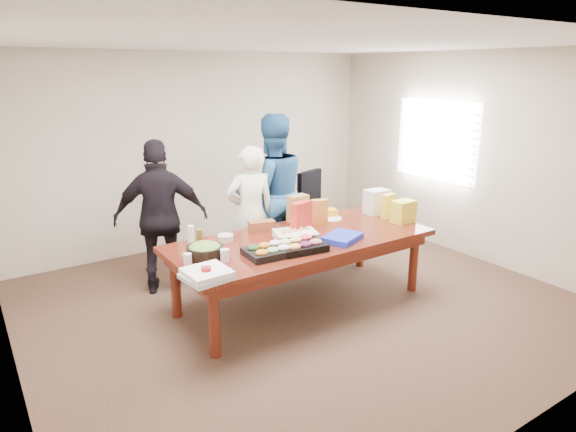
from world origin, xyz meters
TOP-DOWN VIEW (x-y plane):
  - floor at (0.00, 0.00)m, footprint 5.50×5.00m
  - ceiling at (0.00, 0.00)m, footprint 5.50×5.00m
  - wall_back at (0.00, 2.50)m, footprint 5.50×0.04m
  - wall_front at (0.00, -2.50)m, footprint 5.50×0.04m
  - wall_right at (2.75, 0.00)m, footprint 0.04×5.00m
  - window_panel at (2.72, 0.60)m, footprint 0.03×1.40m
  - window_blinds at (2.68, 0.60)m, footprint 0.04×1.36m
  - conference_table at (0.00, 0.00)m, footprint 2.80×1.20m
  - office_chair at (0.95, 0.96)m, footprint 0.72×0.72m
  - person_center at (-0.12, 0.87)m, footprint 0.67×0.52m
  - person_right at (0.28, 1.04)m, footprint 1.08×0.92m
  - person_left at (-1.11, 1.14)m, footprint 1.11×0.76m
  - veggie_tray at (-0.57, -0.25)m, footprint 0.46×0.37m
  - fruit_tray at (-0.22, -0.29)m, footprint 0.50×0.42m
  - sheet_cake at (-0.06, 0.02)m, footprint 0.51×0.44m
  - salad_bowl at (-1.09, 0.04)m, footprint 0.43×0.43m
  - chip_bag_blue at (0.30, -0.31)m, footprint 0.49×0.43m
  - chip_bag_red at (0.08, 0.12)m, footprint 0.26×0.14m
  - chip_bag_yellow at (1.29, 0.03)m, footprint 0.20×0.12m
  - chip_bag_orange at (0.46, 0.30)m, footprint 0.20×0.13m
  - mayo_jar at (0.21, 0.42)m, footprint 0.09×0.09m
  - mustard_bottle at (0.21, 0.37)m, footprint 0.06×0.06m
  - dressing_bottle at (-1.03, 0.29)m, footprint 0.07×0.07m
  - ranch_bottle at (-1.05, 0.46)m, footprint 0.07×0.07m
  - banana_bunch at (0.69, 0.48)m, footprint 0.30×0.23m
  - bread_loaf at (-0.23, 0.43)m, footprint 0.31×0.19m
  - kraft_bag at (0.30, 0.51)m, footprint 0.25×0.16m
  - red_cup at (-1.30, -0.45)m, footprint 0.09×0.09m
  - clear_cup_a at (-0.98, -0.15)m, footprint 0.09×0.09m
  - clear_cup_b at (-1.30, -0.05)m, footprint 0.09×0.09m
  - pizza_box_lower at (-1.30, -0.44)m, footprint 0.39×0.39m
  - pizza_box_upper at (-1.29, -0.43)m, footprint 0.37×0.37m
  - plate_a at (0.69, 0.39)m, footprint 0.30×0.30m
  - plate_b at (0.68, 0.36)m, footprint 0.33×0.33m
  - dip_bowl_a at (0.49, 0.41)m, footprint 0.16×0.16m
  - dip_bowl_b at (-0.72, 0.35)m, footprint 0.21×0.21m
  - grocery_bag_white at (1.30, 0.25)m, footprint 0.29×0.21m
  - grocery_bag_yellow at (1.30, -0.20)m, footprint 0.26×0.19m

SIDE VIEW (x-z plane):
  - floor at x=0.00m, z-range -0.02..0.00m
  - conference_table at x=0.00m, z-range 0.00..0.75m
  - office_chair at x=0.95m, z-range 0.00..1.12m
  - plate_a at x=0.69m, z-range 0.75..0.77m
  - plate_b at x=0.68m, z-range 0.75..0.77m
  - pizza_box_lower at x=-1.30m, z-range 0.75..0.79m
  - dip_bowl_a at x=0.49m, z-range 0.75..0.81m
  - chip_bag_blue at x=0.30m, z-range 0.75..0.81m
  - dip_bowl_b at x=-0.72m, z-range 0.75..0.82m
  - veggie_tray at x=-0.57m, z-range 0.75..0.82m
  - fruit_tray at x=-0.22m, z-range 0.75..0.82m
  - sheet_cake at x=-0.06m, z-range 0.75..0.83m
  - banana_bunch at x=0.69m, z-range 0.75..0.84m
  - clear_cup_b at x=-1.30m, z-range 0.75..0.86m
  - salad_bowl at x=-1.09m, z-range 0.75..0.86m
  - bread_loaf at x=-0.23m, z-range 0.75..0.86m
  - red_cup at x=-1.30m, z-range 0.75..0.86m
  - clear_cup_a at x=-0.98m, z-range 0.75..0.87m
  - pizza_box_upper at x=-1.29m, z-range 0.79..0.83m
  - person_center at x=-0.12m, z-range 0.00..1.63m
  - mayo_jar at x=0.21m, z-range 0.75..0.89m
  - mustard_bottle at x=0.21m, z-range 0.75..0.90m
  - ranch_bottle at x=-1.05m, z-range 0.75..0.95m
  - dressing_bottle at x=-1.03m, z-range 0.75..0.95m
  - person_left at x=-1.11m, z-range 0.00..1.74m
  - grocery_bag_yellow at x=1.30m, z-range 0.75..1.01m
  - chip_bag_orange at x=0.46m, z-range 0.75..1.03m
  - chip_bag_yellow at x=1.29m, z-range 0.75..1.04m
  - grocery_bag_white at x=1.30m, z-range 0.75..1.05m
  - kraft_bag at x=0.30m, z-range 0.75..1.06m
  - chip_bag_red at x=0.08m, z-range 0.75..1.10m
  - person_right at x=0.28m, z-range 0.00..1.96m
  - wall_back at x=0.00m, z-range 0.00..2.70m
  - wall_front at x=0.00m, z-range 0.00..2.70m
  - wall_right at x=2.75m, z-range 0.00..2.70m
  - window_panel at x=2.72m, z-range 0.95..2.05m
  - window_blinds at x=2.68m, z-range 1.00..2.00m
  - ceiling at x=0.00m, z-range 2.70..2.72m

